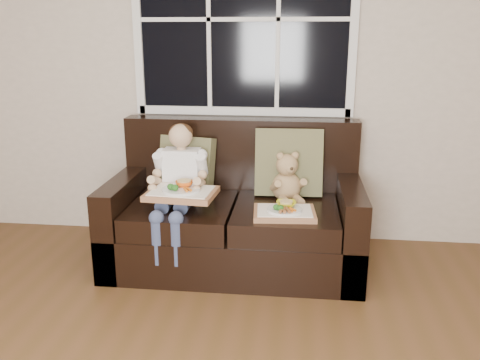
# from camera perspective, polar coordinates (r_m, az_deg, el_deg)

# --- Properties ---
(room_walls) EXTENTS (4.52, 5.02, 2.71)m
(room_walls) POSITION_cam_1_polar(r_m,az_deg,el_deg) (1.34, -7.38, 17.60)
(room_walls) COLOR beige
(room_walls) RESTS_ON ground
(window_back) EXTENTS (1.62, 0.04, 1.37)m
(window_back) POSITION_cam_1_polar(r_m,az_deg,el_deg) (3.80, 0.39, 17.59)
(window_back) COLOR black
(window_back) RESTS_ON room_walls
(loveseat) EXTENTS (1.70, 0.92, 0.96)m
(loveseat) POSITION_cam_1_polar(r_m,az_deg,el_deg) (3.57, -0.46, -4.29)
(loveseat) COLOR black
(loveseat) RESTS_ON ground
(pillow_left) EXTENTS (0.43, 0.27, 0.41)m
(pillow_left) POSITION_cam_1_polar(r_m,az_deg,el_deg) (3.67, -5.99, 1.78)
(pillow_left) COLOR brown
(pillow_left) RESTS_ON loveseat
(pillow_right) EXTENTS (0.48, 0.23, 0.48)m
(pillow_right) POSITION_cam_1_polar(r_m,az_deg,el_deg) (3.58, 5.49, 1.99)
(pillow_right) COLOR brown
(pillow_right) RESTS_ON loveseat
(child) EXTENTS (0.36, 0.59, 0.81)m
(child) POSITION_cam_1_polar(r_m,az_deg,el_deg) (3.42, -6.88, 0.36)
(child) COLOR white
(child) RESTS_ON loveseat
(teddy_bear) EXTENTS (0.25, 0.29, 0.35)m
(teddy_bear) POSITION_cam_1_polar(r_m,az_deg,el_deg) (3.47, 5.25, -0.06)
(teddy_bear) COLOR tan
(teddy_bear) RESTS_ON loveseat
(tray_left) EXTENTS (0.46, 0.36, 0.10)m
(tray_left) POSITION_cam_1_polar(r_m,az_deg,el_deg) (3.28, -6.57, -1.33)
(tray_left) COLOR #9A6645
(tray_left) RESTS_ON child
(tray_right) EXTENTS (0.41, 0.32, 0.09)m
(tray_right) POSITION_cam_1_polar(r_m,az_deg,el_deg) (3.21, 5.02, -3.52)
(tray_right) COLOR #9A6645
(tray_right) RESTS_ON loveseat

